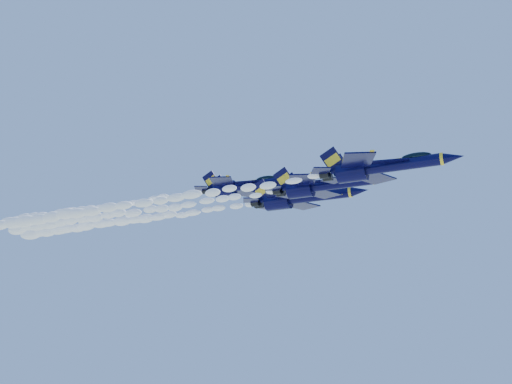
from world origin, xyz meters
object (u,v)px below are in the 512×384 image
at_px(jet_lead, 379,167).
at_px(jet_third, 300,198).
at_px(jet_fourth, 242,186).
at_px(jet_second, 323,185).

distance_m(jet_lead, jet_third, 27.73).
xyz_separation_m(jet_third, jet_fourth, (-12.60, 3.47, 4.47)).
bearing_deg(jet_lead, jet_fourth, 140.62).
bearing_deg(jet_third, jet_second, -53.02).
distance_m(jet_second, jet_fourth, 24.16).
distance_m(jet_second, jet_third, 11.79).
bearing_deg(jet_second, jet_third, 126.98).
relative_size(jet_lead, jet_second, 0.90).
bearing_deg(jet_lead, jet_third, 129.47).
relative_size(jet_third, jet_fourth, 1.07).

